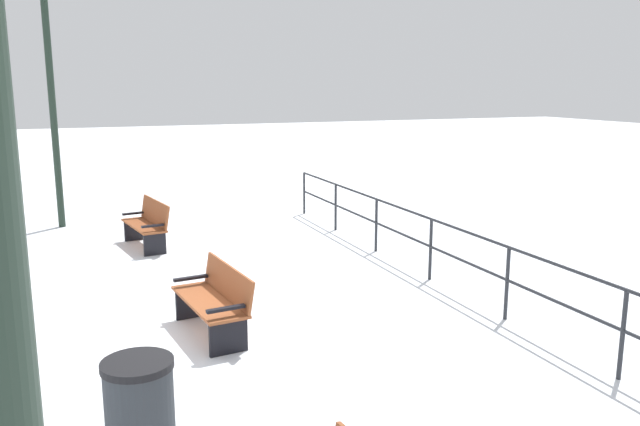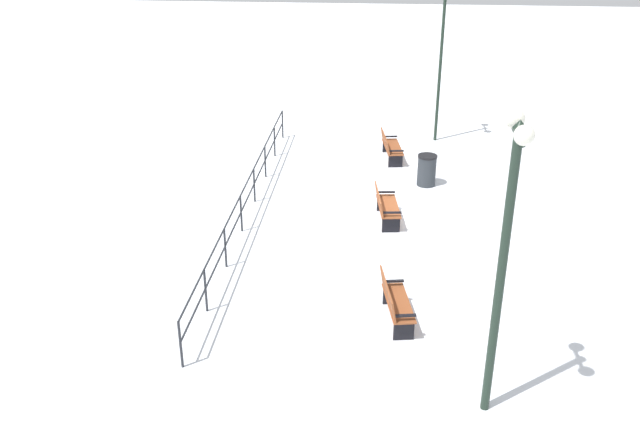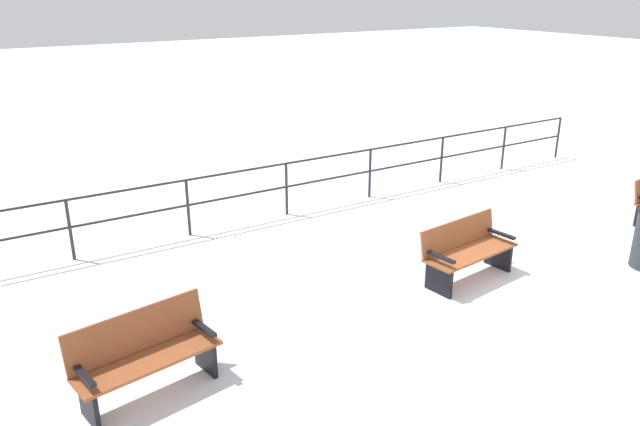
% 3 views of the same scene
% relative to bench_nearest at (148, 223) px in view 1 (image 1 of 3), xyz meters
% --- Properties ---
extents(ground_plane, '(80.00, 80.00, 0.00)m').
position_rel_bench_nearest_xyz_m(ground_plane, '(-0.04, 4.74, -0.46)').
color(ground_plane, white).
rests_on(ground_plane, ground).
extents(bench_nearest, '(0.75, 1.57, 0.89)m').
position_rel_bench_nearest_xyz_m(bench_nearest, '(0.00, 0.00, 0.00)').
color(bench_nearest, brown).
rests_on(bench_nearest, ground).
extents(bench_second, '(0.73, 1.58, 0.84)m').
position_rel_bench_nearest_xyz_m(bench_second, '(-0.20, 4.73, -0.02)').
color(bench_second, brown).
rests_on(bench_second, ground).
extents(lamppost_near, '(0.29, 1.04, 5.09)m').
position_rel_bench_nearest_xyz_m(lamppost_near, '(1.51, -2.49, 2.91)').
color(lamppost_near, '#1E2D23').
rests_on(lamppost_near, ground).
extents(waterfront_railing, '(0.05, 13.26, 1.00)m').
position_rel_bench_nearest_xyz_m(waterfront_railing, '(-3.86, 4.74, 0.21)').
color(waterfront_railing, '#26282D').
rests_on(waterfront_railing, ground).
extents(trash_bin, '(0.57, 0.57, 0.94)m').
position_rel_bench_nearest_xyz_m(trash_bin, '(0.99, 7.36, 0.01)').
color(trash_bin, '#2D3338').
rests_on(trash_bin, ground).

